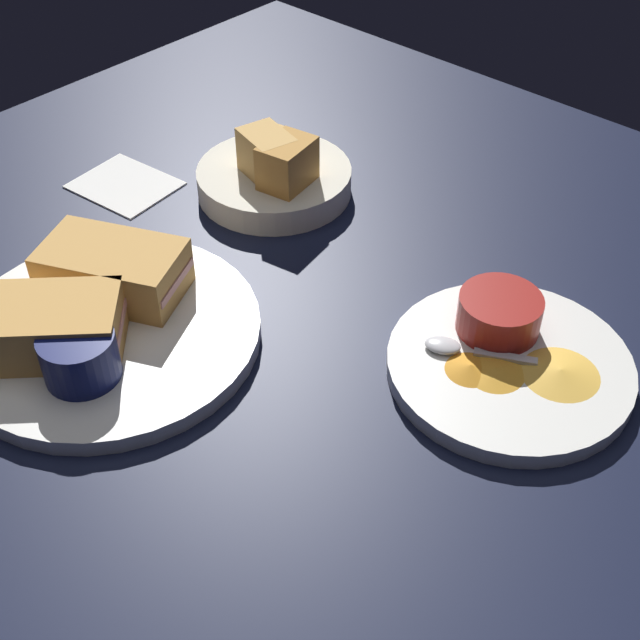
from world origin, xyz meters
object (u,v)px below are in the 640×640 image
plate_sandwich_main (109,333)px  spoon_by_gravy_ramekin (457,348)px  ramekin_dark_sauce (79,355)px  spoon_by_dark_ramekin (102,330)px  sandwich_half_near (113,270)px  sandwich_half_far (46,327)px  ramekin_light_gravy (499,312)px  bread_basket_rear (275,174)px  plate_chips_companion (509,367)px

plate_sandwich_main → spoon_by_gravy_ramekin: size_ratio=2.96×
ramekin_dark_sauce → spoon_by_dark_ramekin: ramekin_dark_sauce is taller
sandwich_half_near → sandwich_half_far: (2.09, -8.89, 0.00)cm
spoon_by_dark_ramekin → ramekin_light_gravy: bearing=43.3°
ramekin_light_gravy → bread_basket_rear: 32.32cm
sandwich_half_far → spoon_by_gravy_ramekin: 35.97cm
sandwich_half_far → spoon_by_dark_ramekin: bearing=65.5°
ramekin_dark_sauce → sandwich_half_near: bearing=128.4°
sandwich_half_near → plate_chips_companion: (33.15, 17.07, -3.20)cm
plate_chips_companion → spoon_by_gravy_ramekin: size_ratio=2.29×
spoon_by_gravy_ramekin → sandwich_half_far: bearing=-138.6°
ramekin_light_gravy → ramekin_dark_sauce: bearing=-128.4°
bread_basket_rear → sandwich_half_near: bearing=-84.8°
plate_sandwich_main → ramekin_dark_sauce: ramekin_dark_sauce is taller
ramekin_dark_sauce → plate_chips_companion: 36.97cm
ramekin_light_gravy → plate_chips_companion: bearing=-39.8°
sandwich_half_near → sandwich_half_far: 9.13cm
ramekin_dark_sauce → ramekin_light_gravy: ramekin_dark_sauce is taller
spoon_by_dark_ramekin → ramekin_light_gravy: 35.68cm
sandwich_half_far → plate_chips_companion: 40.61cm
spoon_by_gravy_ramekin → sandwich_half_near: bearing=-152.9°
spoon_by_gravy_ramekin → plate_sandwich_main: bearing=-143.7°
bread_basket_rear → plate_sandwich_main: bearing=-78.2°
sandwich_half_near → spoon_by_gravy_ramekin: sandwich_half_near is taller
sandwich_half_far → ramekin_light_gravy: size_ratio=1.94×
plate_chips_companion → spoon_by_dark_ramekin: bearing=-143.2°
ramekin_dark_sauce → ramekin_light_gravy: (22.80, 28.76, -0.46)cm
ramekin_light_gravy → bread_basket_rear: (-32.07, 3.95, -0.85)cm
sandwich_half_near → ramekin_dark_sauce: sandwich_half_near is taller
spoon_by_gravy_ramekin → ramekin_dark_sauce: bearing=-132.6°
sandwich_half_near → spoon_by_gravy_ramekin: size_ratio=1.60×
ramekin_dark_sauce → sandwich_half_far: bearing=178.7°
sandwich_half_near → plate_sandwich_main: bearing=-46.8°
spoon_by_dark_ramekin → ramekin_dark_sauce: bearing=-53.9°
bread_basket_rear → plate_chips_companion: bearing=-10.7°
plate_sandwich_main → plate_chips_companion: size_ratio=1.29×
sandwich_half_far → plate_sandwich_main: bearing=73.2°
plate_chips_companion → plate_sandwich_main: bearing=-144.7°
ramekin_dark_sauce → spoon_by_gravy_ramekin: 32.46cm
plate_chips_companion → ramekin_light_gravy: (-3.23, 2.69, 2.69)cm
spoon_by_dark_ramekin → spoon_by_gravy_ramekin: 31.78cm
plate_chips_companion → ramekin_light_gravy: 4.99cm
sandwich_half_near → bread_basket_rear: bearing=95.2°
sandwich_half_near → bread_basket_rear: bread_basket_rear is taller
spoon_by_gravy_ramekin → bread_basket_rear: (-31.19, 8.85, 0.68)cm
plate_sandwich_main → spoon_by_gravy_ramekin: (25.43, 18.70, 1.16)cm
plate_sandwich_main → ramekin_dark_sauce: bearing=-55.8°
sandwich_half_near → ramekin_dark_sauce: (7.12, -9.00, -0.05)cm
sandwich_half_near → bread_basket_rear: 23.85cm
sandwich_half_near → sandwich_half_far: bearing=-76.8°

